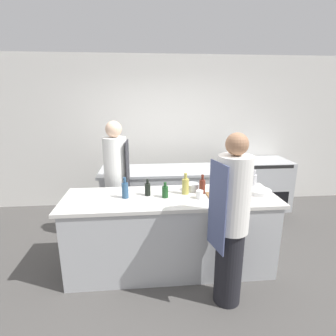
# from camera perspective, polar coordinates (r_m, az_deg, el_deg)

# --- Properties ---
(ground_plane) EXTENTS (16.00, 16.00, 0.00)m
(ground_plane) POSITION_cam_1_polar(r_m,az_deg,el_deg) (3.54, 0.55, -20.48)
(ground_plane) COLOR #4C4947
(wall_back) EXTENTS (8.00, 0.06, 2.80)m
(wall_back) POSITION_cam_1_polar(r_m,az_deg,el_deg) (5.04, -1.85, 7.69)
(wall_back) COLOR silver
(wall_back) RESTS_ON ground_plane
(prep_counter) EXTENTS (2.51, 0.78, 0.94)m
(prep_counter) POSITION_cam_1_polar(r_m,az_deg,el_deg) (3.29, 0.57, -13.81)
(prep_counter) COLOR #B7BABC
(prep_counter) RESTS_ON ground_plane
(pass_counter) EXTENTS (2.37, 0.74, 0.94)m
(pass_counter) POSITION_cam_1_polar(r_m,az_deg,el_deg) (4.37, 1.33, -6.16)
(pass_counter) COLOR #B7BABC
(pass_counter) RESTS_ON ground_plane
(oven_range) EXTENTS (0.97, 0.72, 0.92)m
(oven_range) POSITION_cam_1_polar(r_m,az_deg,el_deg) (5.32, 19.44, -3.18)
(oven_range) COLOR #B7BABC
(oven_range) RESTS_ON ground_plane
(chef_at_prep_near) EXTENTS (0.37, 0.35, 1.77)m
(chef_at_prep_near) POSITION_cam_1_polar(r_m,az_deg,el_deg) (2.66, 13.59, -11.46)
(chef_at_prep_near) COLOR black
(chef_at_prep_near) RESTS_ON ground_plane
(chef_at_stove) EXTENTS (0.34, 0.32, 1.76)m
(chef_at_stove) POSITION_cam_1_polar(r_m,az_deg,el_deg) (3.77, -11.09, -3.17)
(chef_at_stove) COLOR black
(chef_at_stove) RESTS_ON ground_plane
(bottle_olive_oil) EXTENTS (0.08, 0.08, 0.22)m
(bottle_olive_oil) POSITION_cam_1_polar(r_m,az_deg,el_deg) (3.56, 18.12, -2.50)
(bottle_olive_oil) COLOR silver
(bottle_olive_oil) RESTS_ON prep_counter
(bottle_vinegar) EXTENTS (0.07, 0.07, 0.18)m
(bottle_vinegar) POSITION_cam_1_polar(r_m,az_deg,el_deg) (3.04, -0.63, -5.11)
(bottle_vinegar) COLOR #19471E
(bottle_vinegar) RESTS_ON prep_counter
(bottle_wine) EXTENTS (0.07, 0.07, 0.23)m
(bottle_wine) POSITION_cam_1_polar(r_m,az_deg,el_deg) (3.18, 7.47, -3.89)
(bottle_wine) COLOR #5B2319
(bottle_wine) RESTS_ON prep_counter
(bottle_cooking_oil) EXTENTS (0.07, 0.07, 0.20)m
(bottle_cooking_oil) POSITION_cam_1_polar(r_m,az_deg,el_deg) (3.10, -4.46, -4.57)
(bottle_cooking_oil) COLOR black
(bottle_cooking_oil) RESTS_ON prep_counter
(bottle_sauce) EXTENTS (0.08, 0.08, 0.26)m
(bottle_sauce) POSITION_cam_1_polar(r_m,az_deg,el_deg) (3.14, 3.82, -3.85)
(bottle_sauce) COLOR #B2A84C
(bottle_sauce) RESTS_ON prep_counter
(bottle_water) EXTENTS (0.08, 0.08, 0.25)m
(bottle_water) POSITION_cam_1_polar(r_m,az_deg,el_deg) (3.05, -9.33, -4.70)
(bottle_water) COLOR #2D5175
(bottle_water) RESTS_ON prep_counter
(bowl_mixing_large) EXTENTS (0.27, 0.27, 0.05)m
(bowl_mixing_large) POSITION_cam_1_polar(r_m,az_deg,el_deg) (3.35, 19.35, -4.88)
(bowl_mixing_large) COLOR white
(bowl_mixing_large) RESTS_ON prep_counter
(bowl_prep_small) EXTENTS (0.18, 0.18, 0.09)m
(bowl_prep_small) POSITION_cam_1_polar(r_m,az_deg,el_deg) (3.28, 5.20, -4.12)
(bowl_prep_small) COLOR #B7BABC
(bowl_prep_small) RESTS_ON prep_counter
(cup) EXTENTS (0.08, 0.08, 0.10)m
(cup) POSITION_cam_1_polar(r_m,az_deg,el_deg) (3.04, 6.88, -5.74)
(cup) COLOR white
(cup) RESTS_ON prep_counter
(cutting_board) EXTENTS (0.38, 0.23, 0.01)m
(cutting_board) POSITION_cam_1_polar(r_m,az_deg,el_deg) (3.17, 11.99, -5.86)
(cutting_board) COLOR olive
(cutting_board) RESTS_ON prep_counter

